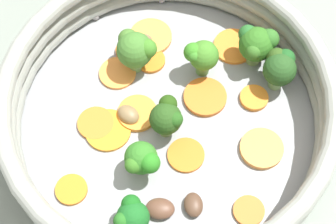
# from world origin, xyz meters

# --- Properties ---
(ground_plane) EXTENTS (4.00, 4.00, 0.00)m
(ground_plane) POSITION_xyz_m (0.00, 0.00, 0.00)
(ground_plane) COLOR gray
(skillet) EXTENTS (0.30, 0.30, 0.02)m
(skillet) POSITION_xyz_m (0.00, 0.00, 0.01)
(skillet) COLOR #939699
(skillet) RESTS_ON ground_plane
(skillet_rim_wall) EXTENTS (0.32, 0.32, 0.06)m
(skillet_rim_wall) POSITION_xyz_m (0.00, 0.00, 0.04)
(skillet_rim_wall) COLOR #959A91
(skillet_rim_wall) RESTS_ON skillet
(skillet_rivet_right) EXTENTS (0.01, 0.01, 0.01)m
(skillet_rivet_right) POSITION_xyz_m (-0.10, 0.11, 0.02)
(skillet_rivet_right) COLOR #979595
(skillet_rivet_right) RESTS_ON skillet
(carrot_slice_0) EXTENTS (0.06, 0.06, 0.01)m
(carrot_slice_0) POSITION_xyz_m (0.09, -0.02, 0.02)
(carrot_slice_0) COLOR #F29441
(carrot_slice_0) RESTS_ON skillet
(carrot_slice_1) EXTENTS (0.03, 0.03, 0.00)m
(carrot_slice_1) POSITION_xyz_m (0.09, -0.08, 0.02)
(carrot_slice_1) COLOR orange
(carrot_slice_1) RESTS_ON skillet
(carrot_slice_2) EXTENTS (0.06, 0.06, 0.01)m
(carrot_slice_2) POSITION_xyz_m (-0.03, -0.00, 0.02)
(carrot_slice_2) COLOR orange
(carrot_slice_2) RESTS_ON skillet
(carrot_slice_3) EXTENTS (0.03, 0.03, 0.00)m
(carrot_slice_3) POSITION_xyz_m (-0.05, 0.07, 0.02)
(carrot_slice_3) COLOR orange
(carrot_slice_3) RESTS_ON skillet
(carrot_slice_4) EXTENTS (0.04, 0.04, 0.00)m
(carrot_slice_4) POSITION_xyz_m (-0.07, -0.02, 0.02)
(carrot_slice_4) COLOR orange
(carrot_slice_4) RESTS_ON skillet
(carrot_slice_5) EXTENTS (0.05, 0.05, 0.00)m
(carrot_slice_5) POSITION_xyz_m (-0.06, 0.04, 0.02)
(carrot_slice_5) COLOR #F98F3D
(carrot_slice_5) RESTS_ON skillet
(carrot_slice_6) EXTENTS (0.06, 0.06, 0.01)m
(carrot_slice_6) POSITION_xyz_m (0.03, 0.03, 0.02)
(carrot_slice_6) COLOR orange
(carrot_slice_6) RESTS_ON skillet
(carrot_slice_7) EXTENTS (0.04, 0.04, 0.00)m
(carrot_slice_7) POSITION_xyz_m (0.02, -0.04, 0.02)
(carrot_slice_7) COLOR orange
(carrot_slice_7) RESTS_ON skillet
(carrot_slice_8) EXTENTS (0.03, 0.03, 0.01)m
(carrot_slice_8) POSITION_xyz_m (0.08, 0.04, 0.02)
(carrot_slice_8) COLOR orange
(carrot_slice_8) RESTS_ON skillet
(carrot_slice_9) EXTENTS (0.05, 0.05, 0.00)m
(carrot_slice_9) POSITION_xyz_m (0.05, 0.10, 0.02)
(carrot_slice_9) COLOR orange
(carrot_slice_9) RESTS_ON skillet
(carrot_slice_10) EXTENTS (0.04, 0.04, 0.00)m
(carrot_slice_10) POSITION_xyz_m (-0.08, -0.09, 0.02)
(carrot_slice_10) COLOR orange
(carrot_slice_10) RESTS_ON skillet
(carrot_slice_11) EXTENTS (0.06, 0.06, 0.00)m
(carrot_slice_11) POSITION_xyz_m (-0.06, -0.02, 0.02)
(carrot_slice_11) COLOR orange
(carrot_slice_11) RESTS_ON skillet
(carrot_slice_12) EXTENTS (0.03, 0.03, 0.00)m
(carrot_slice_12) POSITION_xyz_m (-0.03, 0.06, 0.02)
(carrot_slice_12) COLOR orange
(carrot_slice_12) RESTS_ON skillet
(carrot_slice_13) EXTENTS (0.05, 0.05, 0.00)m
(carrot_slice_13) POSITION_xyz_m (-0.03, 0.09, 0.02)
(carrot_slice_13) COLOR #F99541
(carrot_slice_13) RESTS_ON skillet
(broccoli_floret_0) EXTENTS (0.04, 0.04, 0.05)m
(broccoli_floret_0) POSITION_xyz_m (0.08, 0.08, 0.05)
(broccoli_floret_0) COLOR #7A9955
(broccoli_floret_0) RESTS_ON skillet
(broccoli_floret_1) EXTENTS (0.03, 0.03, 0.04)m
(broccoli_floret_1) POSITION_xyz_m (-0.01, -0.06, 0.04)
(broccoli_floret_1) COLOR #7EA54C
(broccoli_floret_1) RESTS_ON skillet
(broccoli_floret_2) EXTENTS (0.03, 0.03, 0.04)m
(broccoli_floret_2) POSITION_xyz_m (-0.01, -0.11, 0.04)
(broccoli_floret_2) COLOR #81A66B
(broccoli_floret_2) RESTS_ON skillet
(broccoli_floret_3) EXTENTS (0.04, 0.04, 0.05)m
(broccoli_floret_3) POSITION_xyz_m (-0.04, 0.06, 0.05)
(broccoli_floret_3) COLOR #77A558
(broccoli_floret_3) RESTS_ON skillet
(broccoli_floret_4) EXTENTS (0.03, 0.03, 0.04)m
(broccoli_floret_4) POSITION_xyz_m (-0.00, -0.01, 0.04)
(broccoli_floret_4) COLOR #7D9855
(broccoli_floret_4) RESTS_ON skillet
(broccoli_floret_5) EXTENTS (0.04, 0.03, 0.04)m
(broccoli_floret_5) POSITION_xyz_m (0.02, 0.06, 0.05)
(broccoli_floret_5) COLOR #63974B
(broccoli_floret_5) RESTS_ON skillet
(broccoli_floret_6) EXTENTS (0.03, 0.04, 0.05)m
(broccoli_floret_6) POSITION_xyz_m (0.10, 0.06, 0.05)
(broccoli_floret_6) COLOR #86B26F
(broccoli_floret_6) RESTS_ON skillet
(mushroom_piece_0) EXTENTS (0.03, 0.03, 0.01)m
(mushroom_piece_0) POSITION_xyz_m (-0.04, 0.08, 0.02)
(mushroom_piece_0) COLOR #82664B
(mushroom_piece_0) RESTS_ON skillet
(mushroom_piece_1) EXTENTS (0.02, 0.03, 0.01)m
(mushroom_piece_1) POSITION_xyz_m (0.04, -0.08, 0.02)
(mushroom_piece_1) COLOR brown
(mushroom_piece_1) RESTS_ON skillet
(mushroom_piece_2) EXTENTS (0.03, 0.03, 0.01)m
(mushroom_piece_2) POSITION_xyz_m (-0.04, -0.01, 0.02)
(mushroom_piece_2) COLOR olive
(mushroom_piece_2) RESTS_ON skillet
(mushroom_piece_3) EXTENTS (0.03, 0.02, 0.01)m
(mushroom_piece_3) POSITION_xyz_m (0.01, -0.09, 0.02)
(mushroom_piece_3) COLOR brown
(mushroom_piece_3) RESTS_ON skillet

